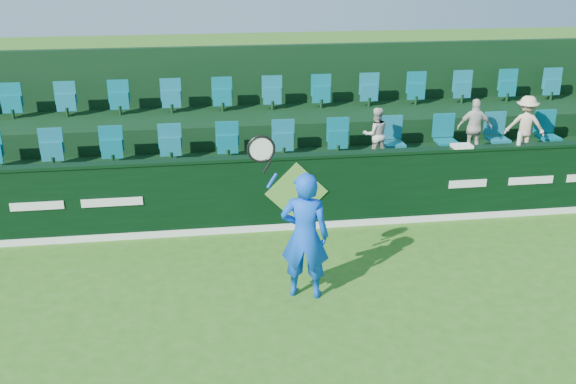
{
  "coord_description": "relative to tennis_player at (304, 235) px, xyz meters",
  "views": [
    {
      "loc": [
        -1.59,
        -6.27,
        4.74
      ],
      "look_at": [
        -0.3,
        2.8,
        1.15
      ],
      "focal_mm": 40.0,
      "sensor_mm": 36.0,
      "label": 1
    }
  ],
  "objects": [
    {
      "name": "ground",
      "position": [
        0.23,
        -1.67,
        -0.94
      ],
      "size": [
        60.0,
        60.0,
        0.0
      ],
      "primitive_type": "plane",
      "color": "#306718",
      "rests_on": "ground"
    },
    {
      "name": "sponsor_hoarding",
      "position": [
        0.23,
        2.33,
        -0.27
      ],
      "size": [
        16.0,
        0.25,
        1.35
      ],
      "color": "black",
      "rests_on": "ground"
    },
    {
      "name": "stand_tier_front",
      "position": [
        0.23,
        3.43,
        -0.54
      ],
      "size": [
        16.0,
        2.0,
        0.8
      ],
      "primitive_type": "cube",
      "color": "black",
      "rests_on": "ground"
    },
    {
      "name": "stand_tier_back",
      "position": [
        0.23,
        5.33,
        -0.29
      ],
      "size": [
        16.0,
        1.8,
        1.3
      ],
      "primitive_type": "cube",
      "color": "black",
      "rests_on": "ground"
    },
    {
      "name": "stand_rear",
      "position": [
        0.23,
        5.77,
        0.27
      ],
      "size": [
        16.0,
        4.1,
        2.6
      ],
      "color": "black",
      "rests_on": "ground"
    },
    {
      "name": "seat_row_front",
      "position": [
        0.23,
        3.83,
        0.16
      ],
      "size": [
        13.5,
        0.5,
        0.6
      ],
      "primitive_type": "cube",
      "color": "#14687B",
      "rests_on": "stand_tier_front"
    },
    {
      "name": "seat_row_back",
      "position": [
        0.23,
        5.63,
        0.66
      ],
      "size": [
        13.5,
        0.5,
        0.6
      ],
      "primitive_type": "cube",
      "color": "#14687B",
      "rests_on": "stand_tier_back"
    },
    {
      "name": "tennis_player",
      "position": [
        0.0,
        0.0,
        0.0
      ],
      "size": [
        1.25,
        0.61,
        2.51
      ],
      "color": "blue",
      "rests_on": "ground"
    },
    {
      "name": "spectator_left",
      "position": [
        1.94,
        3.45,
        0.37
      ],
      "size": [
        0.52,
        0.42,
        1.04
      ],
      "primitive_type": "imported",
      "rotation": [
        0.0,
        0.0,
        3.19
      ],
      "color": "beige",
      "rests_on": "stand_tier_front"
    },
    {
      "name": "spectator_middle",
      "position": [
        3.92,
        3.45,
        0.42
      ],
      "size": [
        0.71,
        0.42,
        1.14
      ],
      "primitive_type": "imported",
      "rotation": [
        0.0,
        0.0,
        2.92
      ],
      "color": "beige",
      "rests_on": "stand_tier_front"
    },
    {
      "name": "spectator_right",
      "position": [
        4.96,
        3.45,
        0.44
      ],
      "size": [
        0.86,
        0.69,
        1.16
      ],
      "primitive_type": "imported",
      "rotation": [
        0.0,
        0.0,
        2.74
      ],
      "color": "beige",
      "rests_on": "stand_tier_front"
    },
    {
      "name": "towel",
      "position": [
        3.2,
        2.33,
        0.43
      ],
      "size": [
        0.35,
        0.23,
        0.05
      ],
      "primitive_type": "cube",
      "color": "white",
      "rests_on": "sponsor_hoarding"
    },
    {
      "name": "drinks_bottle",
      "position": [
        4.26,
        2.33,
        0.53
      ],
      "size": [
        0.08,
        0.08,
        0.24
      ],
      "primitive_type": "cylinder",
      "color": "white",
      "rests_on": "sponsor_hoarding"
    }
  ]
}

